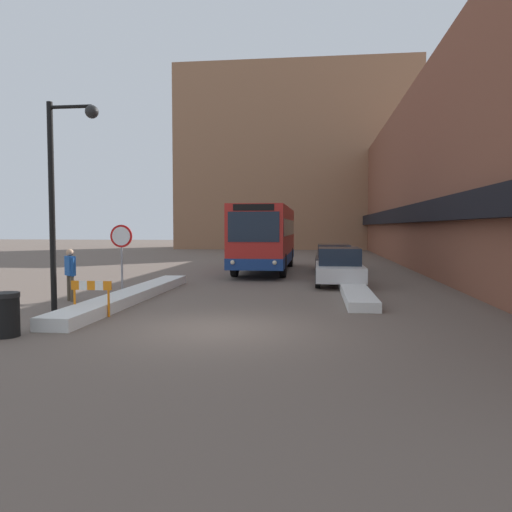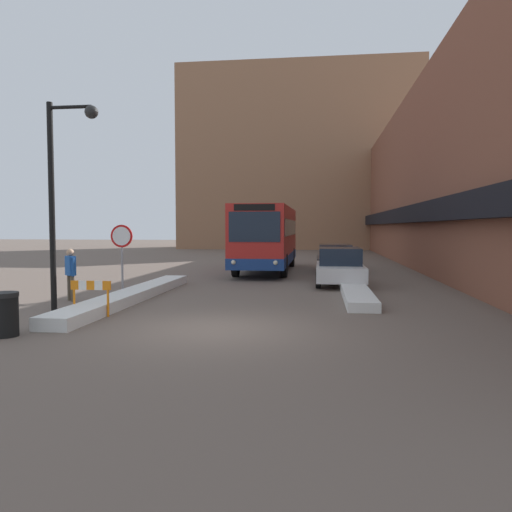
{
  "view_description": "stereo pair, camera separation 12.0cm",
  "coord_description": "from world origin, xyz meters",
  "px_view_note": "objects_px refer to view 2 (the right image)",
  "views": [
    {
      "loc": [
        2.26,
        -11.12,
        2.33
      ],
      "look_at": [
        0.3,
        5.19,
        1.39
      ],
      "focal_mm": 35.0,
      "sensor_mm": 36.0,
      "label": 1
    },
    {
      "loc": [
        2.38,
        -11.11,
        2.33
      ],
      "look_at": [
        0.3,
        5.19,
        1.39
      ],
      "focal_mm": 35.0,
      "sensor_mm": 36.0,
      "label": 2
    }
  ],
  "objects_px": {
    "parked_car_front": "(340,266)",
    "stop_sign": "(122,244)",
    "street_lamp": "(62,181)",
    "pedestrian": "(71,270)",
    "trash_bin": "(5,314)",
    "parked_car_middle": "(335,258)",
    "construction_barricade": "(91,291)",
    "city_bus": "(267,237)"
  },
  "relations": [
    {
      "from": "parked_car_middle",
      "to": "stop_sign",
      "type": "bearing_deg",
      "value": -124.61
    },
    {
      "from": "pedestrian",
      "to": "trash_bin",
      "type": "height_order",
      "value": "pedestrian"
    },
    {
      "from": "stop_sign",
      "to": "pedestrian",
      "type": "distance_m",
      "value": 1.86
    },
    {
      "from": "street_lamp",
      "to": "construction_barricade",
      "type": "distance_m",
      "value": 3.19
    },
    {
      "from": "parked_car_front",
      "to": "pedestrian",
      "type": "xyz_separation_m",
      "value": [
        -8.66,
        -5.74,
        0.25
      ]
    },
    {
      "from": "pedestrian",
      "to": "trash_bin",
      "type": "xyz_separation_m",
      "value": [
        1.15,
        -5.07,
        -0.52
      ]
    },
    {
      "from": "pedestrian",
      "to": "construction_barricade",
      "type": "distance_m",
      "value": 3.18
    },
    {
      "from": "parked_car_middle",
      "to": "pedestrian",
      "type": "bearing_deg",
      "value": -126.0
    },
    {
      "from": "city_bus",
      "to": "street_lamp",
      "type": "distance_m",
      "value": 14.18
    },
    {
      "from": "city_bus",
      "to": "parked_car_middle",
      "type": "xyz_separation_m",
      "value": [
        3.6,
        0.41,
        -1.12
      ]
    },
    {
      "from": "construction_barricade",
      "to": "street_lamp",
      "type": "bearing_deg",
      "value": 150.14
    },
    {
      "from": "street_lamp",
      "to": "pedestrian",
      "type": "distance_m",
      "value": 3.33
    },
    {
      "from": "parked_car_middle",
      "to": "construction_barricade",
      "type": "bearing_deg",
      "value": -115.1
    },
    {
      "from": "city_bus",
      "to": "stop_sign",
      "type": "xyz_separation_m",
      "value": [
        -3.82,
        -10.34,
        -0.07
      ]
    },
    {
      "from": "street_lamp",
      "to": "construction_barricade",
      "type": "relative_size",
      "value": 5.22
    },
    {
      "from": "parked_car_middle",
      "to": "trash_bin",
      "type": "height_order",
      "value": "parked_car_middle"
    },
    {
      "from": "street_lamp",
      "to": "construction_barricade",
      "type": "bearing_deg",
      "value": -29.86
    },
    {
      "from": "pedestrian",
      "to": "trash_bin",
      "type": "relative_size",
      "value": 1.75
    },
    {
      "from": "street_lamp",
      "to": "pedestrian",
      "type": "xyz_separation_m",
      "value": [
        -0.81,
        1.92,
        -2.61
      ]
    },
    {
      "from": "parked_car_middle",
      "to": "construction_barricade",
      "type": "distance_m",
      "value": 15.96
    },
    {
      "from": "stop_sign",
      "to": "trash_bin",
      "type": "xyz_separation_m",
      "value": [
        -0.08,
        -6.23,
        -1.28
      ]
    },
    {
      "from": "parked_car_front",
      "to": "parked_car_middle",
      "type": "bearing_deg",
      "value": 90.0
    },
    {
      "from": "pedestrian",
      "to": "parked_car_middle",
      "type": "bearing_deg",
      "value": 97.22
    },
    {
      "from": "parked_car_front",
      "to": "trash_bin",
      "type": "height_order",
      "value": "parked_car_front"
    },
    {
      "from": "parked_car_front",
      "to": "street_lamp",
      "type": "relative_size",
      "value": 0.78
    },
    {
      "from": "trash_bin",
      "to": "construction_barricade",
      "type": "bearing_deg",
      "value": 73.84
    },
    {
      "from": "parked_car_middle",
      "to": "street_lamp",
      "type": "xyz_separation_m",
      "value": [
        -7.85,
        -13.83,
        2.89
      ]
    },
    {
      "from": "parked_car_front",
      "to": "pedestrian",
      "type": "height_order",
      "value": "pedestrian"
    },
    {
      "from": "pedestrian",
      "to": "construction_barricade",
      "type": "bearing_deg",
      "value": -10.12
    },
    {
      "from": "construction_barricade",
      "to": "parked_car_front",
      "type": "bearing_deg",
      "value": 50.73
    },
    {
      "from": "city_bus",
      "to": "construction_barricade",
      "type": "xyz_separation_m",
      "value": [
        -3.16,
        -14.04,
        -1.17
      ]
    },
    {
      "from": "parked_car_front",
      "to": "stop_sign",
      "type": "distance_m",
      "value": 8.78
    },
    {
      "from": "parked_car_front",
      "to": "street_lamp",
      "type": "height_order",
      "value": "street_lamp"
    },
    {
      "from": "pedestrian",
      "to": "parked_car_front",
      "type": "bearing_deg",
      "value": 76.78
    },
    {
      "from": "construction_barricade",
      "to": "city_bus",
      "type": "bearing_deg",
      "value": 77.3
    },
    {
      "from": "city_bus",
      "to": "stop_sign",
      "type": "height_order",
      "value": "city_bus"
    },
    {
      "from": "parked_car_middle",
      "to": "trash_bin",
      "type": "xyz_separation_m",
      "value": [
        -7.5,
        -16.98,
        -0.24
      ]
    },
    {
      "from": "street_lamp",
      "to": "city_bus",
      "type": "bearing_deg",
      "value": 72.45
    },
    {
      "from": "parked_car_front",
      "to": "stop_sign",
      "type": "height_order",
      "value": "stop_sign"
    },
    {
      "from": "parked_car_middle",
      "to": "pedestrian",
      "type": "distance_m",
      "value": 14.73
    },
    {
      "from": "parked_car_front",
      "to": "stop_sign",
      "type": "bearing_deg",
      "value": -148.3
    },
    {
      "from": "stop_sign",
      "to": "trash_bin",
      "type": "distance_m",
      "value": 6.36
    }
  ]
}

